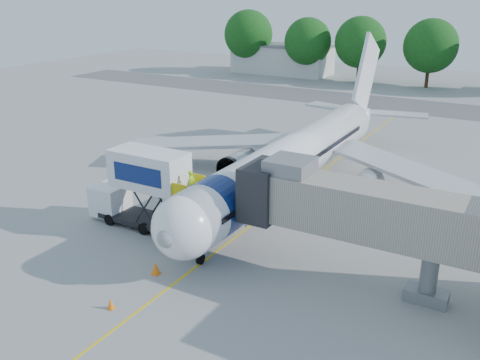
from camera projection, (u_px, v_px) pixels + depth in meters
The scene contains 14 objects.
ground at pixel (272, 209), 39.57m from camera, with size 160.00×160.00×0.00m, color #989896.
guidance_line at pixel (272, 209), 39.57m from camera, with size 0.15×70.00×0.01m, color yellow.
taxiway_strip at pixel (408, 106), 73.80m from camera, with size 120.00×10.00×0.01m, color #59595B.
aircraft at pixel (296, 157), 41.92m from camera, with size 34.17×37.73×11.35m.
jet_bridge at pixel (348, 208), 28.64m from camera, with size 13.90×3.20×6.60m.
catering_hiloader at pixel (143, 189), 35.86m from camera, with size 8.50×2.44×5.50m.
ground_tug at pixel (113, 297), 26.99m from camera, with size 3.66×1.92×1.45m.
safety_cone_a at pixel (156, 268), 30.57m from camera, with size 0.49×0.49×0.77m.
safety_cone_b at pixel (111, 304), 27.30m from camera, with size 0.38×0.38×0.60m.
outbuilding_left at pixel (282, 59), 100.67m from camera, with size 18.40×8.40×5.30m.
tree_a at pixel (248, 34), 100.28m from camera, with size 9.07×9.07×11.57m.
tree_b at pixel (308, 41), 94.11m from camera, with size 8.27×8.27×10.54m.
tree_c at pixel (360, 42), 90.03m from camera, with size 8.61×8.61×10.98m.
tree_d at pixel (431, 46), 84.98m from camera, with size 8.55×8.55×10.90m.
Camera 1 is at (16.09, -32.79, 15.56)m, focal length 40.00 mm.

